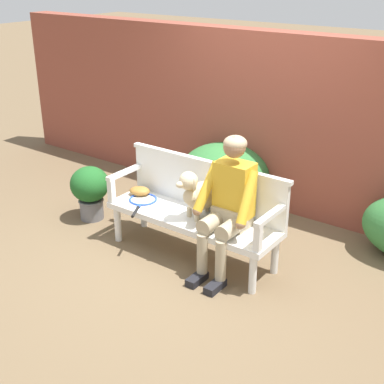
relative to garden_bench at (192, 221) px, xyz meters
The scene contains 12 objects.
ground_plane 0.38m from the garden_bench, ahead, with size 40.00×40.00×0.00m, color brown.
brick_garden_fence 1.71m from the garden_bench, 90.00° to the left, with size 8.00×0.30×2.01m, color brown.
hedge_bush_far_right 1.27m from the garden_bench, 109.03° to the left, with size 1.09×1.03×0.75m, color #337538.
garden_bench is the anchor object (origin of this frame).
bench_backrest 0.39m from the garden_bench, 90.00° to the left, with size 1.81×0.06×0.50m.
bench_armrest_left_end 0.89m from the garden_bench, behind, with size 0.06×0.53×0.28m.
bench_armrest_right_end 0.89m from the garden_bench, ahead, with size 0.06×0.53×0.28m.
person_seated 0.54m from the garden_bench, ahead, with size 0.56×0.66×1.31m.
dog_on_bench 0.31m from the garden_bench, 12.19° to the left, with size 0.33×0.49×0.49m.
tennis_racket 0.61m from the garden_bench, behind, with size 0.40×0.57×0.03m.
baseball_glove 0.74m from the garden_bench, behind, with size 0.22×0.17×0.09m, color #9E6B2D.
potted_plant 1.41m from the garden_bench, behind, with size 0.43×0.43×0.62m.
Camera 1 is at (2.69, -3.68, 2.69)m, focal length 49.23 mm.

